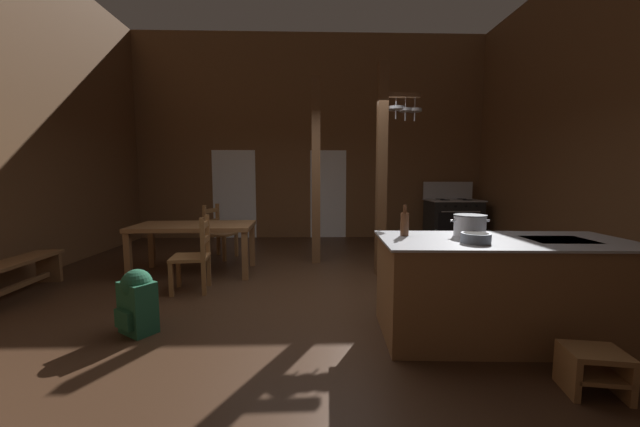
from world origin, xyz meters
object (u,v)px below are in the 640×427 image
(dining_table, at_px, (195,230))
(ladderback_chair_near_window, at_px, (218,233))
(stockpot_on_counter, at_px, (470,225))
(stove_range, at_px, (453,220))
(bottle_tall_on_counter, at_px, (405,224))
(kitchen_island, at_px, (502,288))
(step_stool, at_px, (594,368))
(ladderback_chair_by_post, at_px, (195,256))
(mixing_bowl_on_counter, at_px, (476,238))
(bench_along_left_wall, at_px, (15,272))
(backpack, at_px, (137,299))

(dining_table, bearing_deg, ladderback_chair_near_window, 85.22)
(ladderback_chair_near_window, xyz_separation_m, stockpot_on_counter, (3.10, -3.02, 0.54))
(stove_range, relative_size, bottle_tall_on_counter, 4.58)
(kitchen_island, bearing_deg, dining_table, 147.34)
(step_stool, bearing_deg, dining_table, 139.73)
(stockpot_on_counter, relative_size, bottle_tall_on_counter, 1.25)
(dining_table, distance_m, ladderback_chair_by_post, 0.88)
(ladderback_chair_near_window, bearing_deg, kitchen_island, -43.79)
(stove_range, height_order, step_stool, stove_range)
(kitchen_island, height_order, ladderback_chair_near_window, ladderback_chair_near_window)
(step_stool, xyz_separation_m, mixing_bowl_on_counter, (-0.50, 0.68, 0.75))
(step_stool, bearing_deg, bottle_tall_on_counter, 133.53)
(ladderback_chair_by_post, xyz_separation_m, mixing_bowl_on_counter, (2.83, -1.54, 0.48))
(step_stool, distance_m, dining_table, 4.73)
(ladderback_chair_by_post, height_order, bench_along_left_wall, ladderback_chair_by_post)
(kitchen_island, relative_size, backpack, 3.70)
(kitchen_island, xyz_separation_m, dining_table, (-3.42, 2.19, 0.21))
(dining_table, height_order, stockpot_on_counter, stockpot_on_counter)
(ladderback_chair_by_post, bearing_deg, dining_table, 107.42)
(stove_range, bearing_deg, stockpot_on_counter, -110.79)
(kitchen_island, relative_size, bench_along_left_wall, 1.68)
(step_stool, distance_m, stockpot_on_counter, 1.37)
(mixing_bowl_on_counter, bearing_deg, stockpot_on_counter, 73.07)
(bench_along_left_wall, height_order, backpack, backpack)
(backpack, relative_size, mixing_bowl_on_counter, 2.51)
(step_stool, height_order, backpack, backpack)
(backpack, height_order, stockpot_on_counter, stockpot_on_counter)
(kitchen_island, xyz_separation_m, bench_along_left_wall, (-5.25, 1.22, -0.14))
(stove_range, bearing_deg, bottle_tall_on_counter, -117.29)
(bench_along_left_wall, distance_m, mixing_bowl_on_counter, 5.15)
(dining_table, xyz_separation_m, mixing_bowl_on_counter, (3.08, -2.36, 0.28))
(step_stool, xyz_separation_m, ladderback_chair_near_window, (-3.50, 4.05, 0.27))
(backpack, bearing_deg, kitchen_island, -3.02)
(ladderback_chair_near_window, xyz_separation_m, ladderback_chair_by_post, (0.17, -1.83, 0.00))
(stove_range, distance_m, ladderback_chair_by_post, 5.72)
(ladderback_chair_near_window, bearing_deg, bottle_tall_on_counter, -50.09)
(bench_along_left_wall, bearing_deg, backpack, -28.24)
(stove_range, distance_m, ladderback_chair_near_window, 5.05)
(bottle_tall_on_counter, bearing_deg, ladderback_chair_near_window, 129.91)
(dining_table, height_order, ladderback_chair_near_window, ladderback_chair_near_window)
(dining_table, relative_size, bench_along_left_wall, 1.32)
(step_stool, relative_size, ladderback_chair_near_window, 0.43)
(step_stool, height_order, dining_table, dining_table)
(kitchen_island, xyz_separation_m, ladderback_chair_near_window, (-3.34, 3.20, 0.01))
(stove_range, xyz_separation_m, mixing_bowl_on_counter, (-1.82, -4.86, 0.45))
(backpack, bearing_deg, ladderback_chair_near_window, 90.62)
(stove_range, xyz_separation_m, dining_table, (-4.91, -2.51, 0.17))
(kitchen_island, bearing_deg, step_stool, -78.88)
(kitchen_island, height_order, bench_along_left_wall, kitchen_island)
(ladderback_chair_near_window, height_order, backpack, ladderback_chair_near_window)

